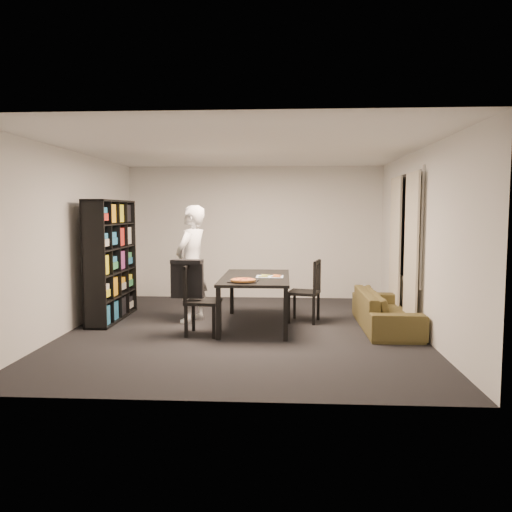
# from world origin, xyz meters

# --- Properties ---
(room) EXTENTS (5.01, 5.51, 2.61)m
(room) POSITION_xyz_m (0.00, 0.00, 1.30)
(room) COLOR black
(room) RESTS_ON ground
(window_pane) EXTENTS (0.02, 1.40, 1.60)m
(window_pane) POSITION_xyz_m (2.48, 0.60, 1.50)
(window_pane) COLOR black
(window_pane) RESTS_ON room
(window_frame) EXTENTS (0.03, 1.52, 1.72)m
(window_frame) POSITION_xyz_m (2.48, 0.60, 1.50)
(window_frame) COLOR white
(window_frame) RESTS_ON room
(curtain_left) EXTENTS (0.03, 0.70, 2.25)m
(curtain_left) POSITION_xyz_m (2.40, 0.08, 1.15)
(curtain_left) COLOR beige
(curtain_left) RESTS_ON room
(curtain_right) EXTENTS (0.03, 0.70, 2.25)m
(curtain_right) POSITION_xyz_m (2.40, 1.12, 1.15)
(curtain_right) COLOR beige
(curtain_right) RESTS_ON room
(bookshelf) EXTENTS (0.35, 1.50, 1.90)m
(bookshelf) POSITION_xyz_m (-2.16, 0.60, 0.95)
(bookshelf) COLOR black
(bookshelf) RESTS_ON room
(dining_table) EXTENTS (1.00, 1.80, 0.75)m
(dining_table) POSITION_xyz_m (0.16, 0.27, 0.68)
(dining_table) COLOR black
(dining_table) RESTS_ON room
(chair_left) EXTENTS (0.49, 0.49, 0.98)m
(chair_left) POSITION_xyz_m (-0.63, -0.30, 0.56)
(chair_left) COLOR black
(chair_left) RESTS_ON room
(chair_right) EXTENTS (0.55, 0.55, 0.97)m
(chair_right) POSITION_xyz_m (0.99, 0.58, 0.55)
(chair_right) COLOR black
(chair_right) RESTS_ON room
(draped_jacket) EXTENTS (0.46, 0.23, 0.54)m
(draped_jacket) POSITION_xyz_m (-0.76, -0.29, 0.81)
(draped_jacket) COLOR black
(draped_jacket) RESTS_ON chair_left
(person) EXTENTS (0.64, 0.77, 1.82)m
(person) POSITION_xyz_m (-0.85, 0.53, 0.91)
(person) COLOR white
(person) RESTS_ON room
(baking_tray) EXTENTS (0.42, 0.35, 0.01)m
(baking_tray) POSITION_xyz_m (0.02, -0.26, 0.76)
(baking_tray) COLOR black
(baking_tray) RESTS_ON dining_table
(pepperoni_pizza) EXTENTS (0.35, 0.35, 0.03)m
(pepperoni_pizza) POSITION_xyz_m (0.03, -0.32, 0.78)
(pepperoni_pizza) COLOR brown
(pepperoni_pizza) RESTS_ON dining_table
(kitchen_towel) EXTENTS (0.41, 0.31, 0.01)m
(kitchen_towel) POSITION_xyz_m (0.38, 0.23, 0.76)
(kitchen_towel) COLOR silver
(kitchen_towel) RESTS_ON dining_table
(pizza_slices) EXTENTS (0.42, 0.38, 0.01)m
(pizza_slices) POSITION_xyz_m (0.38, 0.24, 0.77)
(pizza_slices) COLOR gold
(pizza_slices) RESTS_ON dining_table
(sofa) EXTENTS (0.73, 1.88, 0.55)m
(sofa) POSITION_xyz_m (2.09, 0.23, 0.27)
(sofa) COLOR #3E3E19
(sofa) RESTS_ON room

